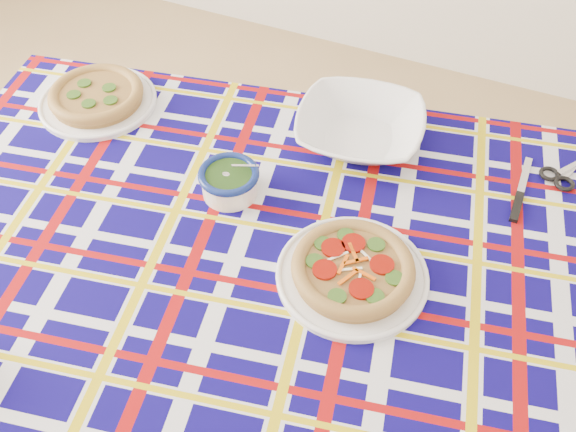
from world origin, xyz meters
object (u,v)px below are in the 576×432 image
at_px(dining_table, 279,271).
at_px(main_focaccia_plate, 353,269).
at_px(pesto_bowl, 229,180).
at_px(serving_bowl, 360,128).

height_order(dining_table, main_focaccia_plate, main_focaccia_plate).
xyz_separation_m(dining_table, pesto_bowl, (-0.15, 0.09, 0.11)).
bearing_deg(pesto_bowl, serving_bowl, 54.42).
distance_m(pesto_bowl, serving_bowl, 0.31).
bearing_deg(dining_table, main_focaccia_plate, -14.86).
xyz_separation_m(dining_table, serving_bowl, (0.03, 0.34, 0.10)).
height_order(main_focaccia_plate, pesto_bowl, pesto_bowl).
xyz_separation_m(dining_table, main_focaccia_plate, (0.15, -0.01, 0.10)).
xyz_separation_m(main_focaccia_plate, pesto_bowl, (-0.29, 0.10, 0.01)).
bearing_deg(serving_bowl, main_focaccia_plate, -72.24).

